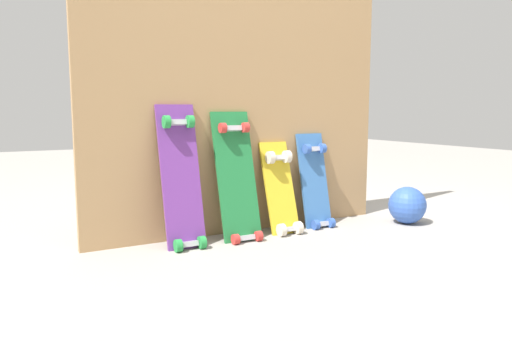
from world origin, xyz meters
The scene contains 7 objects.
ground_plane centered at (0.00, 0.00, 0.00)m, with size 12.00×12.00×0.00m, color #9E9991.
plywood_wall_panel centered at (0.00, 0.07, 0.87)m, with size 1.67×0.04×1.73m, color tan.
skateboard_purple centered at (-0.38, -0.05, 0.30)m, with size 0.19×0.22×0.73m.
skateboard_green centered at (-0.10, -0.05, 0.28)m, with size 0.20×0.23×0.70m.
skateboard_yellow centered at (0.16, -0.05, 0.20)m, with size 0.16×0.22×0.54m.
skateboard_blue centered at (0.39, -0.03, 0.22)m, with size 0.16×0.19×0.58m.
rubber_ball centered at (0.88, -0.24, 0.10)m, with size 0.21×0.21×0.21m, color #3359B2.
Camera 1 is at (-1.13, -2.14, 0.64)m, focal length 33.45 mm.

